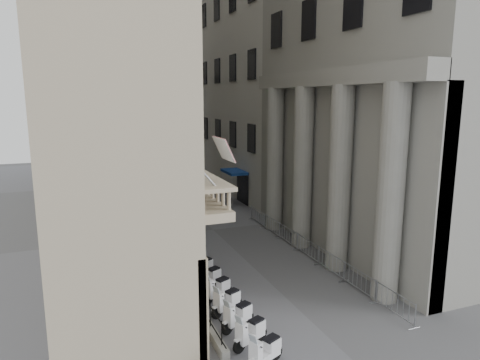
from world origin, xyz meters
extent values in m
cube|color=beige|center=(0.00, 48.00, 15.00)|extent=(22.00, 10.00, 30.00)
cylinder|color=white|center=(-5.13, 23.04, 1.20)|extent=(0.06, 0.06, 2.41)
cylinder|color=white|center=(-2.07, 23.04, 1.20)|extent=(0.06, 0.06, 2.41)
cylinder|color=white|center=(-5.13, 26.10, 1.20)|extent=(0.06, 0.06, 2.41)
cylinder|color=white|center=(-2.07, 26.10, 1.20)|extent=(0.06, 0.06, 2.41)
cube|color=silver|center=(-3.60, 24.57, 2.46)|extent=(3.28, 3.28, 0.13)
cone|color=silver|center=(-3.60, 24.57, 3.01)|extent=(4.38, 4.38, 1.09)
cylinder|color=gray|center=(-4.20, 19.36, 4.12)|extent=(0.16, 0.16, 8.23)
cylinder|color=gray|center=(-2.98, 19.16, 8.23)|extent=(2.46, 0.53, 0.12)
cube|color=gray|center=(-1.87, 18.97, 8.18)|extent=(0.55, 0.31, 0.15)
cube|color=black|center=(-4.20, 19.07, 0.91)|extent=(0.37, 0.88, 1.82)
cube|color=#19E54C|center=(-4.06, 19.05, 1.11)|extent=(0.12, 0.65, 1.01)
imported|color=#0C1533|center=(1.73, 31.14, 0.82)|extent=(0.62, 0.42, 1.64)
imported|color=black|center=(0.73, 32.19, 0.95)|extent=(1.15, 1.07, 1.89)
imported|color=black|center=(0.49, 29.11, 0.82)|extent=(0.95, 0.89, 1.64)
camera|label=1|loc=(-8.80, -9.04, 9.28)|focal=32.00mm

